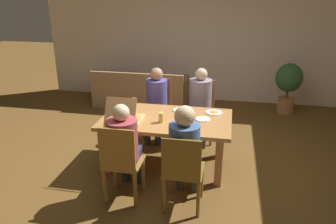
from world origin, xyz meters
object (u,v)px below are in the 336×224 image
object	(u,v)px
chair_1	(158,106)
couch	(141,92)
dining_table	(167,124)
plate_2	(203,119)
plate_0	(181,110)
plate_1	(214,112)
person_2	(200,100)
potted_plant	(288,83)
person_0	(185,147)
chair_2	(201,106)
chair_0	(183,170)
drinking_glass_1	(161,117)
pizza_box_0	(126,118)
drinking_glass_0	(134,102)
person_1	(156,98)
chair_3	(121,162)
person_3	(124,142)

from	to	relation	value
chair_1	couch	size ratio (longest dim) A/B	0.51
dining_table	plate_2	xyz separation A→B (m)	(0.49, 0.04, 0.10)
plate_0	chair_1	bearing A→B (deg)	126.31
plate_1	plate_2	xyz separation A→B (m)	(-0.13, -0.28, -0.00)
chair_1	person_2	size ratio (longest dim) A/B	0.80
plate_2	potted_plant	xyz separation A→B (m)	(1.47, 2.50, -0.10)
plate_2	person_0	bearing A→B (deg)	-97.97
chair_2	plate_1	bearing A→B (deg)	-70.20
chair_0	drinking_glass_1	world-z (taller)	chair_0
chair_2	potted_plant	size ratio (longest dim) A/B	0.98
dining_table	chair_1	distance (m)	1.06
chair_1	pizza_box_0	distance (m)	1.26
plate_1	potted_plant	distance (m)	2.59
chair_2	plate_2	xyz separation A→B (m)	(0.12, -0.98, 0.17)
plate_2	dining_table	bearing A→B (deg)	-175.71
plate_0	couch	distance (m)	2.46
chair_2	couch	world-z (taller)	chair_2
drinking_glass_0	person_1	bearing A→B (deg)	63.28
person_2	chair_3	distance (m)	1.95
chair_2	person_3	xyz separation A→B (m)	(-0.72, -1.81, 0.15)
chair_0	pizza_box_0	bearing A→B (deg)	139.33
person_2	plate_2	size ratio (longest dim) A/B	6.09
chair_2	plate_0	bearing A→B (deg)	-107.90
person_3	couch	xyz separation A→B (m)	(-0.69, 3.22, -0.42)
person_3	plate_2	distance (m)	1.18
drinking_glass_1	plate_2	bearing A→B (deg)	20.63
person_2	drinking_glass_0	distance (m)	1.07
person_1	potted_plant	world-z (taller)	person_1
dining_table	drinking_glass_1	size ratio (longest dim) A/B	13.08
drinking_glass_1	potted_plant	size ratio (longest dim) A/B	0.13
plate_0	plate_1	xyz separation A→B (m)	(0.48, -0.01, 0.00)
plate_0	dining_table	bearing A→B (deg)	-114.70
couch	drinking_glass_1	bearing A→B (deg)	-68.91
person_0	plate_1	bearing A→B (deg)	77.54
chair_1	person_3	xyz separation A→B (m)	(-0.00, -1.79, 0.19)
person_1	plate_1	distance (m)	1.11
person_0	couch	distance (m)	3.57
person_3	plate_0	world-z (taller)	person_3
dining_table	chair_0	world-z (taller)	chair_0
person_0	drinking_glass_1	distance (m)	0.78
person_0	pizza_box_0	xyz separation A→B (m)	(-0.87, 0.60, 0.05)
chair_2	chair_3	world-z (taller)	chair_2
chair_1	potted_plant	bearing A→B (deg)	33.64
chair_0	chair_2	size ratio (longest dim) A/B	0.95
drinking_glass_0	chair_1	bearing A→B (deg)	69.04
pizza_box_0	person_0	bearing A→B (deg)	-34.58
person_0	plate_0	world-z (taller)	person_0
drinking_glass_0	person_3	bearing A→B (deg)	-78.90
person_1	person_2	size ratio (longest dim) A/B	0.98
chair_3	plate_2	distance (m)	1.30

